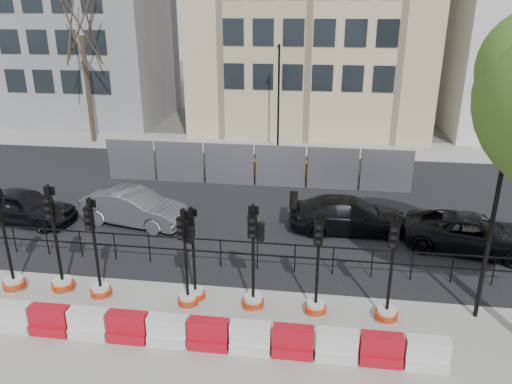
# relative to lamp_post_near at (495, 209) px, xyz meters

# --- Properties ---
(ground) EXTENTS (120.00, 120.00, 0.00)m
(ground) POSITION_rel_lamp_post_near_xyz_m (-7.50, 0.52, -3.22)
(ground) COLOR #51514C
(ground) RESTS_ON ground
(sidewalk_near) EXTENTS (40.00, 6.00, 0.02)m
(sidewalk_near) POSITION_rel_lamp_post_near_xyz_m (-7.50, -2.48, -3.21)
(sidewalk_near) COLOR gray
(sidewalk_near) RESTS_ON ground
(road) EXTENTS (40.00, 14.00, 0.03)m
(road) POSITION_rel_lamp_post_near_xyz_m (-7.50, 7.52, -3.21)
(road) COLOR black
(road) RESTS_ON ground
(sidewalk_far) EXTENTS (40.00, 4.00, 0.02)m
(sidewalk_far) POSITION_rel_lamp_post_near_xyz_m (-7.50, 16.52, -3.21)
(sidewalk_far) COLOR gray
(sidewalk_far) RESTS_ON ground
(building_grey) EXTENTS (11.00, 9.06, 14.00)m
(building_grey) POSITION_rel_lamp_post_near_xyz_m (-21.50, 22.50, 3.78)
(building_grey) COLOR gray
(building_grey) RESTS_ON ground
(kerb_railing) EXTENTS (18.00, 0.04, 1.00)m
(kerb_railing) POSITION_rel_lamp_post_near_xyz_m (-7.50, 1.72, -2.54)
(kerb_railing) COLOR black
(kerb_railing) RESTS_ON ground
(heras_fencing) EXTENTS (14.33, 1.72, 2.00)m
(heras_fencing) POSITION_rel_lamp_post_near_xyz_m (-7.51, 10.32, -2.54)
(heras_fencing) COLOR gray
(heras_fencing) RESTS_ON ground
(lamp_post_far) EXTENTS (0.12, 0.56, 6.00)m
(lamp_post_far) POSITION_rel_lamp_post_near_xyz_m (-7.00, 15.50, 0.00)
(lamp_post_far) COLOR black
(lamp_post_far) RESTS_ON ground
(lamp_post_near) EXTENTS (0.12, 0.56, 6.00)m
(lamp_post_near) POSITION_rel_lamp_post_near_xyz_m (0.00, 0.00, 0.00)
(lamp_post_near) COLOR black
(lamp_post_near) RESTS_ON ground
(tree_bare_far) EXTENTS (2.00, 2.00, 9.00)m
(tree_bare_far) POSITION_rel_lamp_post_near_xyz_m (-18.50, 16.02, 3.43)
(tree_bare_far) COLOR #473828
(tree_bare_far) RESTS_ON ground
(barrier_row) EXTENTS (12.55, 0.50, 0.80)m
(barrier_row) POSITION_rel_lamp_post_near_xyz_m (-7.50, -2.28, -2.86)
(barrier_row) COLOR #B30E22
(barrier_row) RESTS_ON ground
(traffic_signal_a) EXTENTS (0.66, 0.66, 3.34)m
(traffic_signal_a) POSITION_rel_lamp_post_near_xyz_m (-13.36, -0.51, -2.53)
(traffic_signal_a) COLOR silver
(traffic_signal_a) RESTS_ON ground
(traffic_signal_b) EXTENTS (0.67, 0.67, 3.41)m
(traffic_signal_b) POSITION_rel_lamp_post_near_xyz_m (-11.87, -0.36, -2.41)
(traffic_signal_b) COLOR silver
(traffic_signal_b) RESTS_ON ground
(traffic_signal_c) EXTENTS (0.62, 0.62, 3.15)m
(traffic_signal_c) POSITION_rel_lamp_post_near_xyz_m (-10.62, -0.51, -2.57)
(traffic_signal_c) COLOR silver
(traffic_signal_c) RESTS_ON ground
(traffic_signal_d) EXTENTS (0.60, 0.60, 3.02)m
(traffic_signal_d) POSITION_rel_lamp_post_near_xyz_m (-7.97, -0.59, -2.50)
(traffic_signal_d) COLOR silver
(traffic_signal_d) RESTS_ON ground
(traffic_signal_e) EXTENTS (0.58, 0.58, 2.94)m
(traffic_signal_e) POSITION_rel_lamp_post_near_xyz_m (-7.85, -0.26, -2.62)
(traffic_signal_e) COLOR silver
(traffic_signal_e) RESTS_ON ground
(traffic_signal_f) EXTENTS (0.63, 0.63, 3.19)m
(traffic_signal_f) POSITION_rel_lamp_post_near_xyz_m (-6.11, -0.46, -2.46)
(traffic_signal_f) COLOR silver
(traffic_signal_f) RESTS_ON ground
(traffic_signal_g) EXTENTS (0.61, 0.61, 3.11)m
(traffic_signal_g) POSITION_rel_lamp_post_near_xyz_m (-4.38, -0.49, -2.58)
(traffic_signal_g) COLOR silver
(traffic_signal_g) RESTS_ON ground
(traffic_signal_h) EXTENTS (0.63, 0.63, 3.20)m
(traffic_signal_h) POSITION_rel_lamp_post_near_xyz_m (-2.47, -0.55, -2.56)
(traffic_signal_h) COLOR silver
(traffic_signal_h) RESTS_ON ground
(car_a) EXTENTS (2.63, 4.45, 1.38)m
(car_a) POSITION_rel_lamp_post_near_xyz_m (-15.79, 4.12, -2.53)
(car_a) COLOR black
(car_a) RESTS_ON ground
(car_b) EXTENTS (3.12, 4.74, 1.37)m
(car_b) POSITION_rel_lamp_post_near_xyz_m (-11.51, 4.63, -2.54)
(car_b) COLOR #4E4E53
(car_b) RESTS_ON ground
(car_c) EXTENTS (2.33, 4.72, 1.31)m
(car_c) POSITION_rel_lamp_post_near_xyz_m (-3.28, 5.11, -2.57)
(car_c) COLOR black
(car_c) RESTS_ON ground
(car_d) EXTENTS (3.99, 5.43, 1.27)m
(car_d) POSITION_rel_lamp_post_near_xyz_m (0.88, 4.13, -2.59)
(car_d) COLOR black
(car_d) RESTS_ON ground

